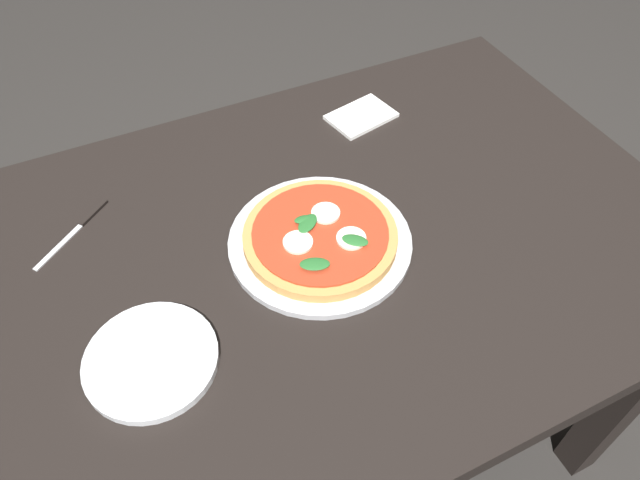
# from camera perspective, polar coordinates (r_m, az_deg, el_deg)

# --- Properties ---
(ground_plane) EXTENTS (6.00, 6.00, 0.00)m
(ground_plane) POSITION_cam_1_polar(r_m,az_deg,el_deg) (1.66, 1.70, -17.27)
(ground_plane) COLOR #2D2B28
(dining_table) EXTENTS (1.17, 0.85, 0.77)m
(dining_table) POSITION_cam_1_polar(r_m,az_deg,el_deg) (1.10, 2.45, -3.38)
(dining_table) COLOR black
(dining_table) RESTS_ON ground_plane
(serving_tray) EXTENTS (0.31, 0.31, 0.01)m
(serving_tray) POSITION_cam_1_polar(r_m,az_deg,el_deg) (0.98, 0.00, -0.15)
(serving_tray) COLOR silver
(serving_tray) RESTS_ON dining_table
(pizza) EXTENTS (0.26, 0.26, 0.03)m
(pizza) POSITION_cam_1_polar(r_m,az_deg,el_deg) (0.97, 0.03, 0.40)
(pizza) COLOR tan
(pizza) RESTS_ON serving_tray
(plate_white) EXTENTS (0.19, 0.19, 0.01)m
(plate_white) POSITION_cam_1_polar(r_m,az_deg,el_deg) (0.88, -16.01, -11.07)
(plate_white) COLOR white
(plate_white) RESTS_ON dining_table
(napkin) EXTENTS (0.15, 0.11, 0.01)m
(napkin) POSITION_cam_1_polar(r_m,az_deg,el_deg) (1.24, 4.00, 11.85)
(napkin) COLOR white
(napkin) RESTS_ON dining_table
(knife) EXTENTS (0.14, 0.12, 0.01)m
(knife) POSITION_cam_1_polar(r_m,az_deg,el_deg) (1.09, -22.11, 1.39)
(knife) COLOR black
(knife) RESTS_ON dining_table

